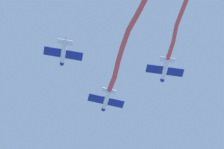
# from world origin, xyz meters

# --- Properties ---
(airplane_lead) EXTENTS (5.01, 6.47, 1.62)m
(airplane_lead) POSITION_xyz_m (2.25, -2.83, 57.51)
(airplane_lead) COLOR silver
(smoke_trail_lead) EXTENTS (20.10, 6.51, 2.92)m
(smoke_trail_lead) POSITION_xyz_m (-9.36, 1.47, 58.11)
(smoke_trail_lead) COLOR #DB4C4C
(airplane_left_wing) EXTENTS (4.97, 6.39, 1.62)m
(airplane_left_wing) POSITION_xyz_m (-0.81, 8.36, 57.51)
(airplane_left_wing) COLOR silver
(airplane_right_wing) EXTENTS (4.94, 6.32, 1.62)m
(airplane_right_wing) POSITION_xyz_m (-8.56, -7.05, 57.81)
(airplane_right_wing) COLOR silver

